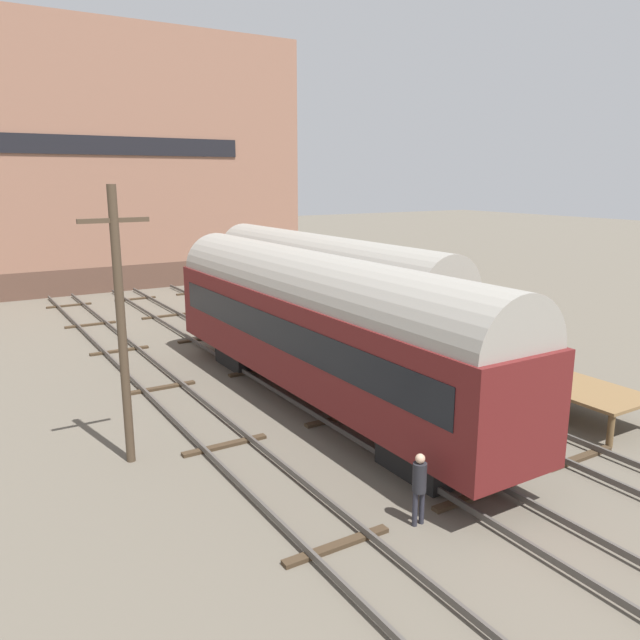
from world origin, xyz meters
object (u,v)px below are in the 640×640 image
object	(u,v)px
bench	(519,352)
utility_pole	(121,324)
train_car_brown	(322,285)
person_worker	(419,482)
train_car_maroon	(317,321)

from	to	relation	value
bench	utility_pole	xyz separation A→B (m)	(-13.46, 1.83, 2.35)
train_car_brown	utility_pole	size ratio (longest dim) A/B	2.25
person_worker	train_car_maroon	bearing A→B (deg)	75.44
person_worker	utility_pole	bearing A→B (deg)	124.80
train_car_maroon	train_car_brown	bearing A→B (deg)	56.84
train_car_brown	train_car_maroon	bearing A→B (deg)	-123.16
person_worker	utility_pole	xyz separation A→B (m)	(-4.66, 6.71, 2.89)
train_car_maroon	person_worker	world-z (taller)	train_car_maroon
train_car_brown	bench	size ratio (longest dim) A/B	12.15
utility_pole	train_car_maroon	bearing A→B (deg)	7.98
train_car_maroon	train_car_brown	size ratio (longest dim) A/B	1.04
utility_pole	train_car_brown	bearing A→B (deg)	33.70
train_car_brown	utility_pole	world-z (taller)	utility_pole
person_worker	utility_pole	world-z (taller)	utility_pole
train_car_brown	utility_pole	bearing A→B (deg)	-146.30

